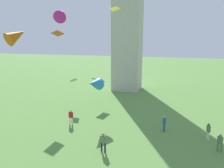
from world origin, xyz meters
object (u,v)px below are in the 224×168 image
at_px(person_0, 208,130).
at_px(kite_flying_2, 94,84).
at_px(person_5, 103,141).
at_px(kite_flying_9, 98,80).
at_px(person_2, 71,116).
at_px(kite_flying_3, 115,9).
at_px(kite_flying_6, 58,33).
at_px(person_3, 164,122).
at_px(kite_flying_0, 62,14).
at_px(kite_flying_1, 17,35).
at_px(kite_flying_5, 74,80).
at_px(person_1, 220,142).

xyz_separation_m(person_0, kite_flying_2, (-12.66, 1.54, 3.64)).
distance_m(person_5, kite_flying_9, 14.75).
bearing_deg(person_5, person_2, -22.07).
height_order(person_0, kite_flying_2, kite_flying_2).
relative_size(person_2, kite_flying_3, 1.47).
bearing_deg(kite_flying_6, person_3, -102.08).
xyz_separation_m(person_5, kite_flying_3, (-1.04, 6.95, 12.00)).
bearing_deg(person_2, person_0, -160.47).
height_order(kite_flying_0, kite_flying_6, kite_flying_0).
bearing_deg(kite_flying_2, person_0, 5.40).
relative_size(kite_flying_2, kite_flying_9, 1.27).
height_order(person_0, kite_flying_1, kite_flying_1).
bearing_deg(person_3, kite_flying_9, -117.06).
height_order(kite_flying_0, kite_flying_5, kite_flying_0).
height_order(person_1, person_2, person_2).
bearing_deg(kite_flying_1, kite_flying_2, -123.34).
bearing_deg(person_5, kite_flying_3, -63.05).
relative_size(person_2, kite_flying_0, 0.80).
xyz_separation_m(person_3, kite_flying_2, (-8.34, 0.79, 3.59)).
xyz_separation_m(person_1, kite_flying_6, (-20.96, 8.80, 9.67)).
bearing_deg(kite_flying_3, person_3, -62.03).
relative_size(person_0, kite_flying_2, 0.66).
bearing_deg(kite_flying_5, person_0, -126.03).
distance_m(person_2, kite_flying_6, 13.05).
height_order(person_1, kite_flying_1, kite_flying_1).
xyz_separation_m(person_3, kite_flying_5, (-13.19, 4.92, 3.03)).
xyz_separation_m(person_1, person_5, (-9.84, -3.12, 0.07)).
relative_size(person_0, kite_flying_6, 1.03).
distance_m(person_3, kite_flying_3, 13.36).
distance_m(person_2, person_5, 7.52).
xyz_separation_m(person_0, kite_flying_9, (-14.65, 7.96, 2.87)).
bearing_deg(person_5, kite_flying_9, -49.11).
bearing_deg(person_3, person_0, 88.01).
bearing_deg(person_5, person_1, -144.01).
bearing_deg(kite_flying_9, person_5, 43.40).
bearing_deg(kite_flying_6, kite_flying_2, -115.44).
bearing_deg(person_5, kite_flying_5, -34.44).
height_order(person_5, kite_flying_0, kite_flying_0).
bearing_deg(person_2, person_3, -155.55).
xyz_separation_m(person_5, kite_flying_9, (-5.54, 13.38, 2.83)).
relative_size(person_5, kite_flying_3, 1.44).
bearing_deg(person_0, kite_flying_6, 58.82).
xyz_separation_m(person_0, person_5, (-9.11, -5.42, 0.04)).
bearing_deg(kite_flying_3, kite_flying_6, 99.38).
relative_size(person_2, person_5, 1.02).
relative_size(person_1, person_5, 0.93).
bearing_deg(person_1, kite_flying_0, 51.73).
bearing_deg(kite_flying_1, kite_flying_3, -131.04).
distance_m(kite_flying_2, kite_flying_9, 6.77).
bearing_deg(kite_flying_0, kite_flying_6, -71.45).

